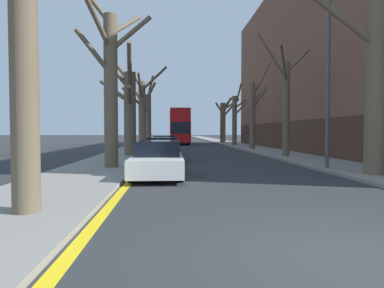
% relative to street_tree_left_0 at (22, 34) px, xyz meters
% --- Properties ---
extents(ground_plane, '(300.00, 300.00, 0.00)m').
position_rel_street_tree_left_0_xyz_m(ground_plane, '(5.16, -2.40, -3.54)').
color(ground_plane, '#2B2D30').
extents(sidewalk_left, '(3.32, 120.00, 0.12)m').
position_rel_street_tree_left_0_xyz_m(sidewalk_left, '(-0.40, 47.60, -3.48)').
color(sidewalk_left, gray).
rests_on(sidewalk_left, ground).
extents(sidewalk_right, '(3.32, 120.00, 0.12)m').
position_rel_street_tree_left_0_xyz_m(sidewalk_right, '(10.73, 47.60, -3.48)').
color(sidewalk_right, gray).
rests_on(sidewalk_right, ground).
extents(building_facade_right, '(10.08, 37.75, 15.20)m').
position_rel_street_tree_left_0_xyz_m(building_facade_right, '(17.38, 20.76, 4.05)').
color(building_facade_right, brown).
rests_on(building_facade_right, ground).
extents(kerb_line_stripe, '(0.24, 120.00, 0.01)m').
position_rel_street_tree_left_0_xyz_m(kerb_line_stripe, '(1.43, 47.60, -3.53)').
color(kerb_line_stripe, yellow).
rests_on(kerb_line_stripe, ground).
extents(street_tree_left_0, '(1.54, 3.25, 6.93)m').
position_rel_street_tree_left_0_xyz_m(street_tree_left_0, '(0.00, 0.00, 0.00)').
color(street_tree_left_0, brown).
rests_on(street_tree_left_0, ground).
extents(street_tree_left_1, '(3.33, 4.97, 8.32)m').
position_rel_street_tree_left_0_xyz_m(street_tree_left_1, '(0.19, 8.44, 0.41)').
color(street_tree_left_1, brown).
rests_on(street_tree_left_1, ground).
extents(street_tree_left_2, '(2.67, 5.11, 6.98)m').
position_rel_street_tree_left_0_xyz_m(street_tree_left_2, '(0.01, 15.96, -0.20)').
color(street_tree_left_2, brown).
rests_on(street_tree_left_2, ground).
extents(street_tree_left_3, '(4.03, 2.53, 7.27)m').
position_rel_street_tree_left_0_xyz_m(street_tree_left_3, '(0.26, 24.30, -0.02)').
color(street_tree_left_3, brown).
rests_on(street_tree_left_3, ground).
extents(street_tree_left_4, '(2.46, 3.35, 8.33)m').
position_rel_street_tree_left_0_xyz_m(street_tree_left_4, '(0.11, 33.17, 0.11)').
color(street_tree_left_4, brown).
rests_on(street_tree_left_4, ground).
extents(street_tree_right_0, '(4.68, 2.82, 9.85)m').
position_rel_street_tree_left_0_xyz_m(street_tree_right_0, '(10.24, 5.41, 0.87)').
color(street_tree_right_0, brown).
rests_on(street_tree_right_0, ground).
extents(street_tree_right_1, '(3.05, 2.28, 7.82)m').
position_rel_street_tree_left_0_xyz_m(street_tree_right_1, '(10.06, 14.51, -0.08)').
color(street_tree_right_1, brown).
rests_on(street_tree_right_1, ground).
extents(street_tree_right_2, '(2.09, 1.97, 8.00)m').
position_rel_street_tree_left_0_xyz_m(street_tree_right_2, '(10.22, 23.59, -0.14)').
color(street_tree_right_2, brown).
rests_on(street_tree_right_2, ground).
extents(street_tree_right_3, '(1.85, 4.47, 6.99)m').
position_rel_street_tree_left_0_xyz_m(street_tree_right_3, '(10.24, 32.56, -0.28)').
color(street_tree_right_3, brown).
rests_on(street_tree_right_3, ground).
extents(street_tree_right_4, '(3.65, 2.46, 6.43)m').
position_rel_street_tree_left_0_xyz_m(street_tree_right_4, '(10.35, 41.86, -0.19)').
color(street_tree_right_4, brown).
rests_on(street_tree_right_4, ground).
extents(double_decker_bus, '(2.48, 11.82, 4.45)m').
position_rel_street_tree_left_0_xyz_m(double_decker_bus, '(3.93, 38.96, -1.02)').
color(double_decker_bus, red).
rests_on(double_decker_bus, ground).
extents(parked_car_0, '(1.82, 4.53, 1.34)m').
position_rel_street_tree_left_0_xyz_m(parked_car_0, '(2.33, 6.00, -2.90)').
color(parked_car_0, silver).
rests_on(parked_car_0, ground).
extents(parked_car_1, '(1.84, 4.37, 1.35)m').
position_rel_street_tree_left_0_xyz_m(parked_car_1, '(2.33, 12.46, -2.89)').
color(parked_car_1, black).
rests_on(parked_car_1, ground).
extents(parked_car_2, '(1.71, 4.44, 1.37)m').
position_rel_street_tree_left_0_xyz_m(parked_car_2, '(2.33, 18.20, -2.88)').
color(parked_car_2, navy).
rests_on(parked_car_2, ground).
extents(parked_car_3, '(1.72, 4.49, 1.33)m').
position_rel_street_tree_left_0_xyz_m(parked_car_3, '(2.33, 24.81, -2.90)').
color(parked_car_3, silver).
rests_on(parked_car_3, ground).
extents(lamp_post, '(1.40, 0.20, 8.69)m').
position_rel_street_tree_left_0_xyz_m(lamp_post, '(9.48, 7.65, 1.27)').
color(lamp_post, '#4C4F54').
rests_on(lamp_post, ground).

